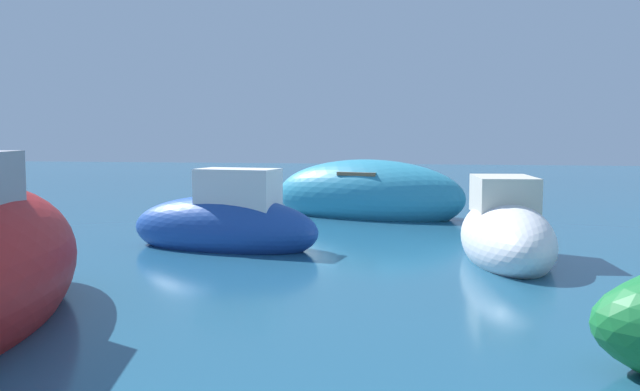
# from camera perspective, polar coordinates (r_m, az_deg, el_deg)

# --- Properties ---
(moored_boat_2) EXTENTS (3.57, 1.80, 1.64)m
(moored_boat_2) POSITION_cam_1_polar(r_m,az_deg,el_deg) (12.12, -7.71, -2.38)
(moored_boat_2) COLOR #1E479E
(moored_boat_2) RESTS_ON ground
(moored_boat_3) EXTENTS (5.05, 3.18, 1.74)m
(moored_boat_3) POSITION_cam_1_polar(r_m,az_deg,el_deg) (16.62, 3.94, -0.03)
(moored_boat_3) COLOR teal
(moored_boat_3) RESTS_ON ground
(moored_boat_6) EXTENTS (1.65, 3.58, 1.56)m
(moored_boat_6) POSITION_cam_1_polar(r_m,az_deg,el_deg) (11.29, 14.91, -3.04)
(moored_boat_6) COLOR white
(moored_boat_6) RESTS_ON ground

